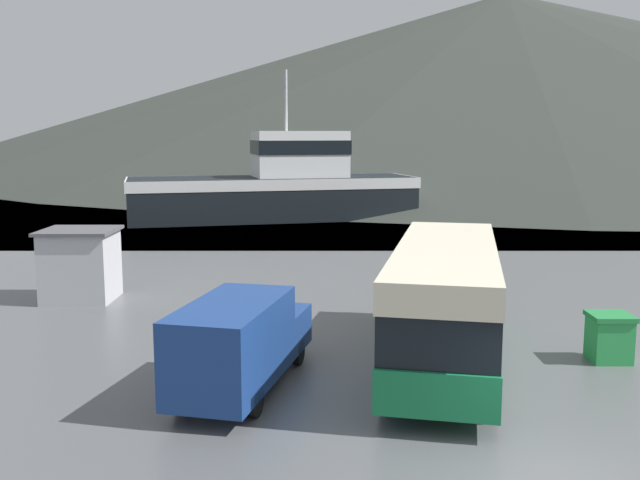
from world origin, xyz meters
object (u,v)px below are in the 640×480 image
tour_bus (447,298)px  storage_bin (611,337)px  delivery_van (242,341)px  small_boat (191,201)px  fishing_boat (279,186)px  dock_kiosk (82,264)px

tour_bus → storage_bin: 4.73m
delivery_van → storage_bin: delivery_van is taller
delivery_van → small_boat: (-9.06, 43.14, -0.69)m
tour_bus → delivery_van: bearing=-148.0°
delivery_van → small_boat: delivery_van is taller
small_boat → tour_bus: bearing=11.1°
fishing_boat → dock_kiosk: bearing=153.5°
fishing_boat → storage_bin: 34.74m
fishing_boat → storage_bin: size_ratio=16.17×
tour_bus → small_boat: 43.63m
fishing_boat → dock_kiosk: 26.33m
storage_bin → tour_bus: bearing=-176.8°
tour_bus → dock_kiosk: 14.44m
small_boat → delivery_van: bearing=3.8°
fishing_boat → small_boat: fishing_boat is taller
dock_kiosk → storage_bin: bearing=-23.3°
delivery_van → fishing_boat: size_ratio=0.29×
tour_bus → storage_bin: bearing=14.9°
delivery_van → small_boat: 44.09m
dock_kiosk → small_boat: (-2.02, 33.67, -0.81)m
delivery_van → small_boat: size_ratio=0.79×
delivery_van → fishing_boat: fishing_boat is taller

